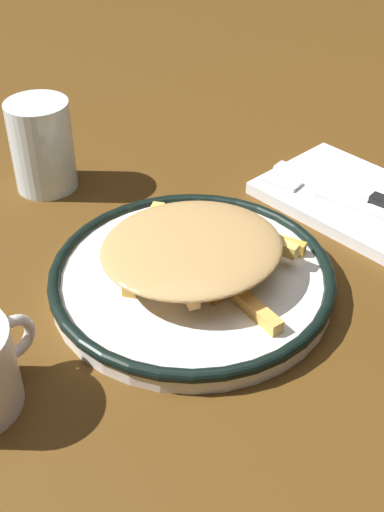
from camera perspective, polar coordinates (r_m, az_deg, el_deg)
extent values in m
plane|color=#4F3211|center=(0.62, 0.00, -2.74)|extent=(2.60, 2.60, 0.00)
cylinder|color=white|center=(0.61, 0.00, -2.13)|extent=(0.26, 0.26, 0.02)
torus|color=black|center=(0.61, 0.00, -1.50)|extent=(0.26, 0.26, 0.01)
cube|color=#F7C556|center=(0.63, -4.19, 2.10)|extent=(0.08, 0.05, 0.01)
cube|color=gold|center=(0.60, -0.75, -1.24)|extent=(0.01, 0.07, 0.01)
cube|color=#E7B364|center=(0.61, -0.39, -0.67)|extent=(0.07, 0.04, 0.01)
cube|color=#E7A64A|center=(0.57, 4.61, -4.19)|extent=(0.03, 0.08, 0.01)
cube|color=gold|center=(0.60, 1.04, -0.12)|extent=(0.08, 0.04, 0.01)
cube|color=#F1C25C|center=(0.62, 6.50, 1.27)|extent=(0.02, 0.06, 0.01)
cube|color=gold|center=(0.59, -0.21, -1.90)|extent=(0.02, 0.08, 0.01)
cube|color=#F3B35A|center=(0.65, 0.98, 2.19)|extent=(0.06, 0.08, 0.01)
cube|color=#F3B651|center=(0.63, 4.07, 0.84)|extent=(0.06, 0.02, 0.01)
cube|color=#EAA954|center=(0.58, -1.10, -1.75)|extent=(0.04, 0.08, 0.01)
cube|color=#DFB262|center=(0.59, -0.53, -0.30)|extent=(0.07, 0.08, 0.01)
cube|color=#EAA949|center=(0.60, -1.81, 0.35)|extent=(0.06, 0.04, 0.01)
cube|color=gold|center=(0.64, 5.85, 1.66)|extent=(0.04, 0.09, 0.01)
cube|color=gold|center=(0.60, 2.42, -0.40)|extent=(0.06, 0.05, 0.01)
cube|color=gold|center=(0.61, -4.33, -0.75)|extent=(0.08, 0.05, 0.01)
cube|color=gold|center=(0.58, -0.30, -0.99)|extent=(0.04, 0.06, 0.01)
ellipsoid|color=tan|center=(0.59, 0.33, 0.67)|extent=(0.21, 0.20, 0.02)
cube|color=#285D2E|center=(0.55, 0.05, -1.73)|extent=(0.00, 0.00, 0.00)
cube|color=#326731|center=(0.57, -0.89, 0.00)|extent=(0.00, 0.00, 0.00)
cube|color=#28562E|center=(0.58, 0.09, 0.85)|extent=(0.00, 0.00, 0.00)
cube|color=#376128|center=(0.58, -0.12, 0.58)|extent=(0.00, 0.00, 0.00)
cube|color=#23591D|center=(0.63, -1.13, 4.19)|extent=(0.00, 0.00, 0.00)
cube|color=white|center=(0.75, 14.13, 4.68)|extent=(0.15, 0.21, 0.01)
cube|color=silver|center=(0.72, 14.59, 3.88)|extent=(0.03, 0.11, 0.00)
cube|color=silver|center=(0.75, 7.74, 6.41)|extent=(0.03, 0.05, 0.00)
cube|color=silver|center=(0.76, 11.22, 6.41)|extent=(0.03, 0.12, 0.00)
cylinder|color=silver|center=(0.76, -12.86, 9.30)|extent=(0.07, 0.07, 0.10)
torus|color=white|center=(0.53, -15.29, -6.86)|extent=(0.04, 0.01, 0.04)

